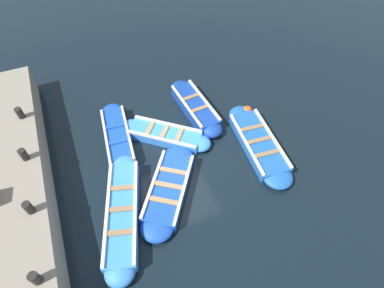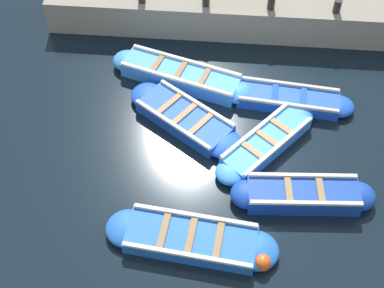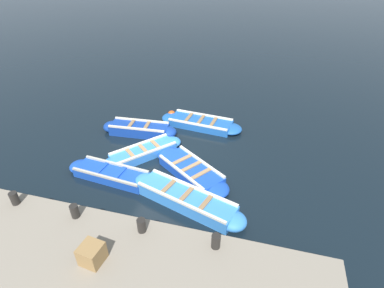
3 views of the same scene
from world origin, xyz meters
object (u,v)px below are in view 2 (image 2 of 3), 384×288
object	(u,v)px
boat_end_of_row	(266,142)
boat_bow_out	(181,76)
boat_outer_left	(288,99)
boat_inner_gap	(303,195)
bollard_north	(337,6)
bollard_mid_north	(271,3)
boat_broadside	(191,239)
buoy_orange_near	(262,263)
boat_alongside	(185,118)

from	to	relation	value
boat_end_of_row	boat_bow_out	size ratio (longest dim) A/B	0.73
boat_outer_left	boat_inner_gap	bearing A→B (deg)	-175.62
bollard_north	bollard_mid_north	xyz separation A→B (m)	(0.00, 1.72, 0.00)
bollard_north	bollard_mid_north	bearing A→B (deg)	90.00
boat_broadside	boat_outer_left	distance (m)	4.56
boat_bow_out	buoy_orange_near	world-z (taller)	boat_bow_out
boat_inner_gap	bollard_mid_north	distance (m)	5.50
boat_alongside	boat_bow_out	world-z (taller)	boat_bow_out
boat_alongside	buoy_orange_near	world-z (taller)	boat_alongside
boat_inner_gap	boat_alongside	bearing A→B (deg)	53.52
boat_bow_out	boat_outer_left	world-z (taller)	boat_bow_out
boat_broadside	boat_bow_out	xyz separation A→B (m)	(4.62, 0.66, 0.05)
boat_end_of_row	bollard_north	bearing A→B (deg)	-23.88
boat_bow_out	boat_outer_left	bearing A→B (deg)	-101.42
bollard_mid_north	buoy_orange_near	size ratio (longest dim) A/B	1.02
boat_bow_out	buoy_orange_near	bearing A→B (deg)	-157.45
boat_inner_gap	bollard_mid_north	bearing A→B (deg)	7.67
boat_end_of_row	buoy_orange_near	world-z (taller)	boat_end_of_row
boat_alongside	bollard_north	size ratio (longest dim) A/B	9.02
boat_end_of_row	bollard_mid_north	size ratio (longest dim) A/B	8.05
boat_alongside	boat_outer_left	bearing A→B (deg)	-71.00
boat_end_of_row	buoy_orange_near	distance (m)	3.04
boat_outer_left	buoy_orange_near	bearing A→B (deg)	172.01
boat_alongside	boat_outer_left	world-z (taller)	boat_alongside
bollard_north	bollard_mid_north	size ratio (longest dim) A/B	1.00
boat_outer_left	boat_alongside	bearing A→B (deg)	109.00
boat_outer_left	bollard_mid_north	distance (m)	2.75
boat_inner_gap	boat_alongside	xyz separation A→B (m)	(2.00, 2.70, -0.04)
boat_bow_out	bollard_north	xyz separation A→B (m)	(1.98, -3.92, 0.93)
boat_bow_out	bollard_mid_north	bearing A→B (deg)	-48.17
bollard_north	boat_outer_left	bearing A→B (deg)	154.38
boat_bow_out	boat_end_of_row	bearing A→B (deg)	-132.43
boat_broadside	boat_bow_out	bearing A→B (deg)	8.15
boat_inner_gap	buoy_orange_near	size ratio (longest dim) A/B	9.07
boat_end_of_row	buoy_orange_near	xyz separation A→B (m)	(-3.04, 0.09, 0.01)
boat_inner_gap	buoy_orange_near	bearing A→B (deg)	152.43
bollard_north	buoy_orange_near	distance (m)	7.30
boat_alongside	bollard_north	bearing A→B (deg)	-47.55
boat_inner_gap	boat_alongside	distance (m)	3.36
boat_inner_gap	boat_alongside	world-z (taller)	boat_inner_gap
boat_end_of_row	bollard_north	xyz separation A→B (m)	(3.96, -1.75, 0.97)
boat_alongside	boat_broadside	size ratio (longest dim) A/B	0.87
boat_broadside	bollard_mid_north	bearing A→B (deg)	-13.21
bollard_mid_north	boat_outer_left	bearing A→B (deg)	-168.68
boat_alongside	boat_broadside	xyz separation A→B (m)	(-3.21, -0.43, -0.01)
boat_end_of_row	bollard_north	size ratio (longest dim) A/B	8.05
boat_bow_out	bollard_north	size ratio (longest dim) A/B	10.98
boat_end_of_row	boat_outer_left	distance (m)	1.54
boat_inner_gap	boat_broadside	distance (m)	2.58
boat_inner_gap	boat_bow_out	size ratio (longest dim) A/B	0.81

